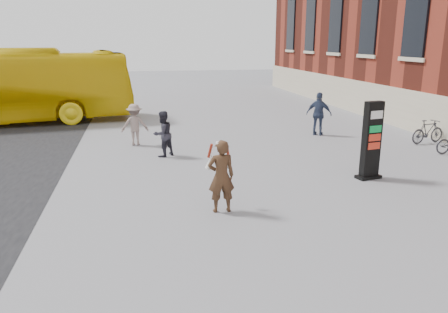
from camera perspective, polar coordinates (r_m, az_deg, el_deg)
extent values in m
plane|color=#9E9EA3|center=(10.98, 3.44, -6.30)|extent=(100.00, 100.00, 0.00)
cube|color=beige|center=(20.19, 25.74, 4.71)|extent=(0.18, 44.00, 1.80)
cube|color=black|center=(13.40, 18.70, 1.97)|extent=(0.58, 0.33, 2.30)
cube|color=black|center=(13.68, 18.31, -2.52)|extent=(0.79, 0.50, 0.09)
cube|color=white|center=(13.26, 18.98, 5.26)|extent=(0.45, 0.33, 0.23)
cube|color=#087B34|center=(13.33, 18.83, 3.51)|extent=(0.45, 0.33, 0.20)
cube|color=#AD2616|center=(13.38, 18.74, 2.47)|extent=(0.45, 0.33, 0.20)
cube|color=#AD2616|center=(13.43, 18.65, 1.44)|extent=(0.45, 0.33, 0.20)
imported|color=#382214|center=(10.26, -0.37, -2.61)|extent=(0.65, 0.44, 1.76)
cylinder|color=white|center=(10.05, -0.37, 1.74)|extent=(0.25, 0.25, 0.06)
cone|color=white|center=(10.46, 0.45, -0.47)|extent=(0.25, 0.25, 0.43)
cylinder|color=maroon|center=(10.39, 0.45, 0.90)|extent=(0.14, 0.14, 0.36)
cone|color=white|center=(10.37, -1.82, -0.60)|extent=(0.24, 0.24, 0.43)
cylinder|color=maroon|center=(10.31, -1.83, 0.78)|extent=(0.14, 0.14, 0.36)
imported|color=#282730|center=(15.41, -7.99, 2.93)|extent=(0.99, 0.96, 1.61)
imported|color=gray|center=(17.33, -11.58, 4.10)|extent=(1.04, 0.60, 1.61)
imported|color=#303B58|center=(19.19, 12.30, 5.45)|extent=(1.14, 1.00, 1.84)
imported|color=#2B2B30|center=(19.10, 25.08, 2.97)|extent=(1.64, 0.74, 0.95)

